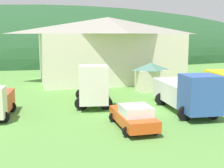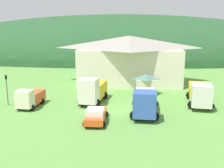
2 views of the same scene
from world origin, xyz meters
name	(u,v)px [view 1 (image 1 of 2)]	position (x,y,z in m)	size (l,w,h in m)	color
ground_plane	(137,110)	(0.00, 0.00, 0.00)	(200.00, 200.00, 0.00)	#5B9342
forested_hill_backdrop	(59,58)	(0.00, 62.57, 0.00)	(142.71, 60.00, 28.26)	#234C28
depot_building	(108,48)	(2.10, 17.10, 4.42)	(19.22, 12.74, 8.58)	silver
play_shed_cream	(150,76)	(4.58, 8.04, 1.63)	(3.22, 2.17, 3.17)	beige
heavy_rig_striped	(93,85)	(-3.08, 2.86, 1.80)	(3.80, 6.91, 3.71)	silver
box_truck_blue	(186,92)	(3.62, -1.60, 1.62)	(3.76, 8.56, 3.33)	#3356AD
service_pickup_orange	(134,116)	(-1.92, -4.57, 0.83)	(2.52, 5.04, 1.66)	#DD4E1B
traffic_cone_near_pickup	(175,101)	(4.76, 2.53, 0.00)	(0.36, 0.36, 0.53)	orange
traffic_cone_mid_row	(190,100)	(6.36, 2.54, 0.00)	(0.36, 0.36, 0.50)	orange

